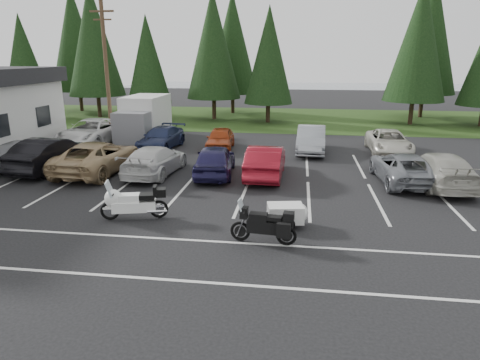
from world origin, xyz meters
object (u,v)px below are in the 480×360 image
(car_near_0, at_px, (24,152))
(touring_motorcycle, at_px, (134,200))
(box_truck, at_px, (142,119))
(car_near_6, at_px, (403,168))
(car_near_3, at_px, (155,160))
(car_near_4, at_px, (215,160))
(car_near_7, at_px, (439,169))
(adventure_motorcycle, at_px, (263,222))
(car_near_5, at_px, (266,161))
(car_near_2, at_px, (98,157))
(cargo_trailer, at_px, (285,216))
(car_far_0, at_px, (92,132))
(car_far_1, at_px, (161,138))
(utility_pole, at_px, (106,70))
(car_far_3, at_px, (311,140))
(car_far_4, at_px, (389,142))
(car_near_1, at_px, (51,154))
(car_far_2, at_px, (220,139))

(car_near_0, xyz_separation_m, touring_motorcycle, (8.43, -6.34, -0.04))
(box_truck, xyz_separation_m, car_near_6, (15.47, -8.39, -0.77))
(car_near_3, xyz_separation_m, car_near_4, (2.92, 0.20, 0.05))
(car_near_7, distance_m, adventure_motorcycle, 10.15)
(car_near_5, height_order, adventure_motorcycle, car_near_5)
(car_near_0, xyz_separation_m, car_near_2, (4.31, -0.52, 0.02))
(car_near_5, distance_m, car_near_6, 6.27)
(cargo_trailer, xyz_separation_m, adventure_motorcycle, (-0.63, -1.42, 0.30))
(car_far_0, distance_m, car_far_1, 4.94)
(utility_pole, relative_size, car_near_5, 1.94)
(car_far_3, distance_m, touring_motorcycle, 13.57)
(car_near_0, distance_m, car_near_2, 4.34)
(utility_pole, bearing_deg, box_truck, 14.04)
(car_near_4, bearing_deg, cargo_trailer, 115.75)
(car_far_4, bearing_deg, cargo_trailer, -114.66)
(box_truck, xyz_separation_m, car_far_1, (2.25, -2.80, -0.78))
(car_far_1, xyz_separation_m, cargo_trailer, (8.10, -11.67, -0.27))
(adventure_motorcycle, bearing_deg, utility_pole, 133.49)
(car_near_2, bearing_deg, touring_motorcycle, 128.01)
(car_near_0, distance_m, car_near_1, 1.87)
(car_near_2, bearing_deg, adventure_motorcycle, 143.27)
(car_near_2, distance_m, car_near_3, 2.92)
(car_near_0, height_order, car_near_4, car_near_0)
(utility_pole, xyz_separation_m, car_near_5, (11.20, -7.85, -3.93))
(car_near_0, bearing_deg, box_truck, -115.40)
(car_far_1, xyz_separation_m, adventure_motorcycle, (7.47, -13.09, 0.03))
(car_near_7, bearing_deg, box_truck, -30.74)
(car_far_3, distance_m, adventure_motorcycle, 13.48)
(box_truck, relative_size, car_far_3, 1.20)
(box_truck, height_order, car_near_2, box_truck)
(utility_pole, relative_size, adventure_motorcycle, 3.92)
(adventure_motorcycle, bearing_deg, box_truck, 127.65)
(car_near_7, bearing_deg, car_far_3, -52.12)
(box_truck, xyz_separation_m, car_near_7, (16.92, -8.73, -0.70))
(box_truck, relative_size, car_far_4, 1.16)
(car_near_0, relative_size, car_near_1, 0.88)
(car_near_0, relative_size, cargo_trailer, 2.60)
(car_near_5, distance_m, car_far_0, 13.39)
(car_near_7, relative_size, car_far_2, 1.32)
(car_near_3, bearing_deg, adventure_motorcycle, 132.96)
(car_near_4, bearing_deg, car_far_3, -133.63)
(car_near_0, distance_m, touring_motorcycle, 10.55)
(car_near_2, xyz_separation_m, car_far_2, (5.01, 6.18, -0.12))
(car_far_1, bearing_deg, car_near_5, -33.23)
(cargo_trailer, bearing_deg, car_near_5, 90.81)
(utility_pole, relative_size, car_far_4, 1.86)
(car_near_0, distance_m, car_far_1, 7.77)
(car_near_5, bearing_deg, car_near_4, 2.41)
(utility_pole, height_order, car_near_3, utility_pole)
(car_near_4, xyz_separation_m, car_near_6, (8.73, 0.01, -0.08))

